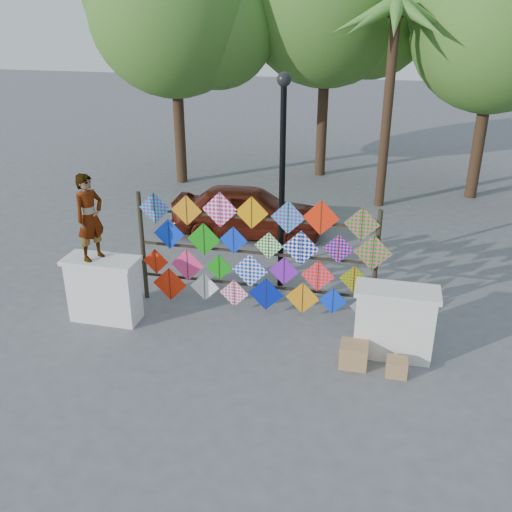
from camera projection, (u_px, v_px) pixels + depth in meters
The scene contains 12 objects.
ground at pixel (244, 330), 10.72m from camera, with size 80.00×80.00×0.00m, color slate.
parapet_left at pixel (104, 289), 10.85m from camera, with size 1.40×0.65×1.28m.
parapet_right at pixel (394, 322), 9.72m from camera, with size 1.40×0.65×1.28m.
kite_rack at pixel (258, 256), 10.86m from camera, with size 4.96×0.24×2.44m.
tree_west at pixel (177, 12), 17.50m from camera, with size 5.85×5.20×8.01m.
tree_east at pixel (500, 28), 16.12m from camera, with size 5.40×4.80×7.42m.
palm_tree at pixel (395, 31), 15.37m from camera, with size 3.62×3.62×5.83m.
vendor_woman at pixel (90, 217), 10.29m from camera, with size 0.59×0.39×1.62m, color #99999E.
sedan at pixel (248, 211), 14.85m from camera, with size 1.59×3.95×1.35m, color #581A0F.
lamppost at pixel (282, 164), 11.35m from camera, with size 0.28×0.28×4.46m.
cardboard_box_near at pixel (354, 355), 9.60m from camera, with size 0.46×0.41×0.41m, color tan.
cardboard_box_far at pixel (397, 367), 9.37m from camera, with size 0.34×0.32×0.29m, color tan.
Camera 1 is at (2.33, -8.94, 5.62)m, focal length 40.00 mm.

